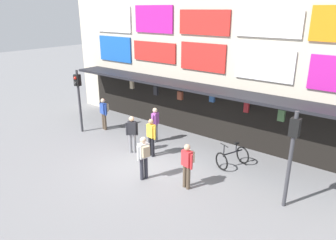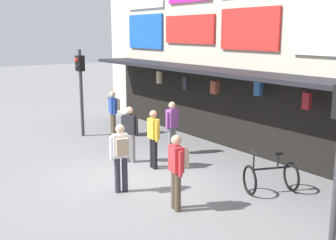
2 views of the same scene
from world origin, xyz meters
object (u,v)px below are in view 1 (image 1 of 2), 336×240
traffic_light_near (78,91)px  traffic_light_far (292,145)px  pedestrian_in_blue (144,155)px  pedestrian_in_yellow (151,135)px  pedestrian_in_white (155,123)px  bicycle_parked (232,157)px  pedestrian_in_purple (104,111)px  pedestrian_in_green (132,132)px  pedestrian_in_black (187,163)px

traffic_light_near → traffic_light_far: size_ratio=1.00×
pedestrian_in_blue → traffic_light_near: bearing=165.0°
pedestrian_in_blue → traffic_light_far: bearing=18.6°
pedestrian_in_yellow → pedestrian_in_white: 1.54m
traffic_light_far → bicycle_parked: (-2.57, 1.36, -1.75)m
pedestrian_in_purple → traffic_light_far: bearing=-5.5°
traffic_light_far → pedestrian_in_purple: (-9.75, 0.93, -1.16)m
bicycle_parked → pedestrian_in_green: pedestrian_in_green is taller
pedestrian_in_green → pedestrian_in_blue: (1.96, -1.38, 0.04)m
traffic_light_near → pedestrian_in_black: size_ratio=1.90×
pedestrian_in_white → pedestrian_in_black: (3.53, -2.41, 0.04)m
pedestrian_in_green → pedestrian_in_purple: size_ratio=1.00×
traffic_light_near → traffic_light_far: 10.44m
bicycle_parked → pedestrian_in_green: (-4.04, -1.55, 0.55)m
traffic_light_far → pedestrian_in_blue: size_ratio=1.90×
traffic_light_near → pedestrian_in_purple: size_ratio=1.90×
traffic_light_near → pedestrian_in_yellow: (4.70, 0.09, -1.19)m
pedestrian_in_purple → pedestrian_in_yellow: bearing=-12.1°
bicycle_parked → traffic_light_far: bearing=-27.9°
pedestrian_in_blue → pedestrian_in_black: 1.66m
pedestrian_in_black → pedestrian_in_yellow: bearing=156.8°
pedestrian_in_green → pedestrian_in_purple: (-3.13, 1.13, 0.04)m
bicycle_parked → pedestrian_in_blue: bearing=-125.4°
pedestrian_in_white → pedestrian_in_green: bearing=-90.3°
pedestrian_in_blue → pedestrian_in_black: bearing=17.5°
traffic_light_near → pedestrian_in_yellow: bearing=1.1°
bicycle_parked → pedestrian_in_purple: (-7.18, -0.43, 0.59)m
pedestrian_in_yellow → pedestrian_in_white: same height
pedestrian_in_blue → pedestrian_in_black: (1.58, 0.50, 0.00)m
traffic_light_far → pedestrian_in_yellow: traffic_light_far is taller
bicycle_parked → pedestrian_in_blue: 3.64m
pedestrian_in_green → pedestrian_in_purple: 3.33m
traffic_light_near → pedestrian_in_purple: traffic_light_near is taller
pedestrian_in_purple → pedestrian_in_yellow: size_ratio=1.00×
pedestrian_in_yellow → pedestrian_in_black: 2.90m
pedestrian_in_green → pedestrian_in_white: (0.01, 1.54, 0.00)m
pedestrian_in_yellow → pedestrian_in_white: (-0.87, 1.27, 0.00)m
pedestrian_in_green → pedestrian_in_black: 3.65m
traffic_light_near → pedestrian_in_blue: size_ratio=1.90×
pedestrian_in_green → pedestrian_in_black: (3.54, -0.88, 0.04)m
pedestrian_in_purple → pedestrian_in_blue: bearing=-26.2°
traffic_light_far → pedestrian_in_black: (-3.08, -1.07, -1.16)m
traffic_light_far → pedestrian_in_yellow: size_ratio=1.90×
traffic_light_near → pedestrian_in_white: traffic_light_near is taller
traffic_light_near → pedestrian_in_black: (7.36, -1.05, -1.16)m
bicycle_parked → pedestrian_in_white: pedestrian_in_white is taller
traffic_light_far → bicycle_parked: size_ratio=2.38×
pedestrian_in_green → pedestrian_in_blue: same height
bicycle_parked → pedestrian_in_blue: (-2.08, -2.93, 0.59)m
traffic_light_far → bicycle_parked: 3.39m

